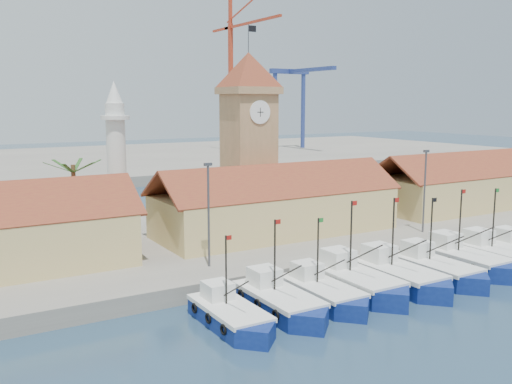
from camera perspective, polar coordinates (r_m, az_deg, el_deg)
ground at (r=47.98m, az=15.19°, el=-10.31°), size 400.00×400.00×0.00m
quay at (r=66.02m, az=0.14°, el=-4.02°), size 140.00×32.00×1.50m
terminal at (r=145.81m, az=-17.41°, el=2.81°), size 240.00×80.00×2.00m
boat_0 at (r=40.86m, az=-2.43°, el=-12.41°), size 3.27×8.95×6.77m
boat_1 at (r=43.28m, az=2.51°, el=-11.07°), size 3.56×9.76×7.39m
boat_2 at (r=45.53m, az=6.79°, el=-10.15°), size 3.40×9.33×7.06m
boat_3 at (r=48.21m, az=10.11°, el=-9.00°), size 3.87×10.61×8.03m
boat_4 at (r=50.56m, az=14.16°, el=-8.29°), size 3.86×10.58×8.01m
boat_5 at (r=53.56m, az=17.67°, el=-7.51°), size 3.68×10.09×7.63m
boat_6 at (r=57.29m, az=20.28°, el=-6.54°), size 3.84×10.53×7.97m
boat_7 at (r=60.14m, az=23.19°, el=-6.00°), size 3.77×10.33×7.82m
hall_center at (r=62.02m, az=2.03°, el=-1.82°), size 27.04×10.13×7.61m
hall_right at (r=83.51m, az=20.87°, el=0.39°), size 31.20×10.13×7.61m
clock_tower at (r=66.15m, az=-0.74°, el=5.82°), size 5.80×5.80×22.70m
minaret at (r=62.21m, az=-13.77°, el=3.30°), size 3.00×3.00×16.30m
palm_tree at (r=59.47m, az=-17.70°, el=-0.50°), size 5.60×5.03×8.39m
lamp_posts at (r=55.42m, az=6.94°, el=-0.56°), size 80.70×0.25×9.03m
crane_red_right at (r=153.30m, az=-2.25°, el=12.44°), size 1.00×34.28×41.04m
gantry at (r=167.48m, az=4.01°, el=10.46°), size 13.00×22.00×23.20m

